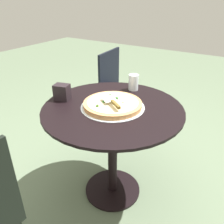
% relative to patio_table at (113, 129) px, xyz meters
% --- Properties ---
extents(ground_plane, '(10.00, 10.00, 0.00)m').
position_rel_patio_table_xyz_m(ground_plane, '(0.00, 0.00, -0.57)').
color(ground_plane, '#5E6F55').
extents(patio_table, '(0.93, 0.93, 0.75)m').
position_rel_patio_table_xyz_m(patio_table, '(0.00, 0.00, 0.00)').
color(patio_table, black).
rests_on(patio_table, ground).
extents(pizza_on_tray, '(0.42, 0.42, 0.05)m').
position_rel_patio_table_xyz_m(pizza_on_tray, '(-0.00, 0.01, 0.19)').
color(pizza_on_tray, silver).
rests_on(pizza_on_tray, patio_table).
extents(pizza_server, '(0.16, 0.20, 0.02)m').
position_rel_patio_table_xyz_m(pizza_server, '(-0.04, -0.02, 0.23)').
color(pizza_server, silver).
rests_on(pizza_server, pizza_on_tray).
extents(drinking_cup, '(0.07, 0.07, 0.12)m').
position_rel_patio_table_xyz_m(drinking_cup, '(0.34, 0.03, 0.23)').
color(drinking_cup, white).
rests_on(drinking_cup, patio_table).
extents(napkin_dispenser, '(0.10, 0.12, 0.11)m').
position_rel_patio_table_xyz_m(napkin_dispenser, '(-0.08, 0.36, 0.23)').
color(napkin_dispenser, black).
rests_on(napkin_dispenser, patio_table).
extents(patio_chair_far, '(0.46, 0.46, 0.87)m').
position_rel_patio_table_xyz_m(patio_chair_far, '(0.88, 0.47, -0.07)').
color(patio_chair_far, black).
rests_on(patio_chair_far, ground).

